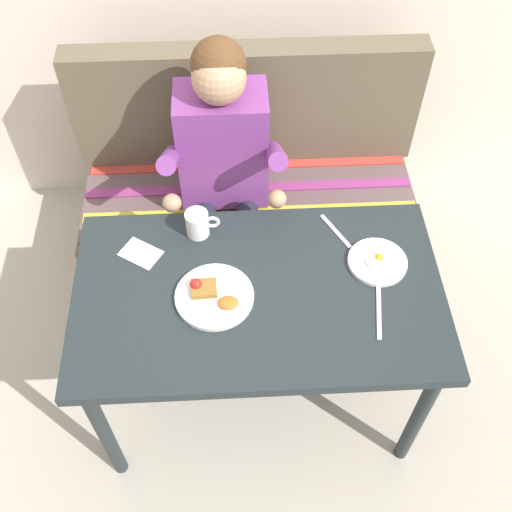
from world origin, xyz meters
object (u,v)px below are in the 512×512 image
at_px(table, 258,305).
at_px(couch, 249,202).
at_px(napkin, 141,253).
at_px(knife, 379,312).
at_px(plate_eggs, 378,261).
at_px(person, 223,162).
at_px(coffee_mug, 198,223).
at_px(fork, 336,231).
at_px(plate_breakfast, 213,295).

height_order(table, couch, couch).
bearing_deg(napkin, knife, -19.75).
distance_m(table, plate_eggs, 0.42).
distance_m(person, knife, 0.84).
bearing_deg(couch, coffee_mug, -110.69).
xyz_separation_m(couch, person, (-0.10, -0.17, 0.41)).
bearing_deg(napkin, fork, 5.49).
bearing_deg(fork, couch, 89.82).
relative_size(couch, plate_eggs, 7.27).
bearing_deg(fork, napkin, 157.32).
distance_m(coffee_mug, knife, 0.67).
xyz_separation_m(person, coffee_mug, (-0.09, -0.33, 0.04)).
relative_size(coffee_mug, napkin, 0.91).
bearing_deg(couch, plate_breakfast, -100.46).
bearing_deg(plate_breakfast, coffee_mug, 99.90).
relative_size(couch, knife, 7.20).
relative_size(coffee_mug, fork, 0.69).
xyz_separation_m(couch, fork, (0.28, -0.53, 0.40)).
xyz_separation_m(plate_breakfast, coffee_mug, (-0.05, 0.27, 0.04)).
relative_size(couch, fork, 8.47).
xyz_separation_m(table, couch, (0.00, 0.76, -0.32)).
bearing_deg(plate_eggs, knife, -98.37).
bearing_deg(plate_breakfast, couch, 79.54).
height_order(table, napkin, napkin).
height_order(couch, napkin, couch).
xyz_separation_m(couch, napkin, (-0.39, -0.59, 0.40)).
height_order(couch, plate_breakfast, couch).
distance_m(couch, coffee_mug, 0.71).
distance_m(person, napkin, 0.51).
xyz_separation_m(couch, plate_eggs, (0.40, -0.67, 0.41)).
bearing_deg(person, fork, -42.83).
bearing_deg(knife, coffee_mug, 156.79).
distance_m(person, plate_breakfast, 0.61).
relative_size(couch, coffee_mug, 12.20).
xyz_separation_m(plate_eggs, coffee_mug, (-0.59, 0.16, 0.04)).
relative_size(plate_eggs, coffee_mug, 1.68).
relative_size(table, person, 0.99).
distance_m(coffee_mug, fork, 0.48).
bearing_deg(knife, plate_breakfast, 179.93).
bearing_deg(person, knife, -55.58).
relative_size(person, napkin, 9.30).
bearing_deg(coffee_mug, knife, -32.29).
relative_size(table, fork, 7.06).
xyz_separation_m(napkin, knife, (0.76, -0.27, -0.00)).
relative_size(person, plate_eggs, 6.12).
xyz_separation_m(plate_breakfast, knife, (0.52, -0.08, -0.01)).
relative_size(plate_breakfast, fork, 1.49).
distance_m(napkin, fork, 0.67).
distance_m(couch, plate_breakfast, 0.90).
xyz_separation_m(couch, plate_breakfast, (-0.14, -0.78, 0.41)).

